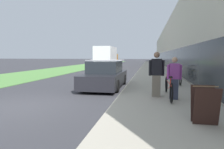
{
  "coord_description": "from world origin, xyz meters",
  "views": [
    {
      "loc": [
        4.24,
        -5.82,
        1.7
      ],
      "look_at": [
        0.94,
        11.87,
        0.03
      ],
      "focal_mm": 32.0,
      "sensor_mm": 36.0,
      "label": 1
    }
  ],
  "objects_px": {
    "person_bystander": "(156,74)",
    "cruiser_bike_nearest": "(179,78)",
    "cruiser_bike_farthest": "(171,72)",
    "bike_rack_hoop": "(178,77)",
    "parked_sedan_curbside": "(105,76)",
    "moving_truck": "(107,57)",
    "cruiser_bike_middle": "(178,73)",
    "tandem_bicycle": "(169,87)",
    "sandwich_board_sign": "(205,105)",
    "person_rider": "(174,78)"
  },
  "relations": [
    {
      "from": "person_bystander",
      "to": "cruiser_bike_nearest",
      "type": "height_order",
      "value": "person_bystander"
    },
    {
      "from": "cruiser_bike_farthest",
      "to": "person_bystander",
      "type": "bearing_deg",
      "value": -99.4
    },
    {
      "from": "bike_rack_hoop",
      "to": "parked_sedan_curbside",
      "type": "bearing_deg",
      "value": -175.11
    },
    {
      "from": "cruiser_bike_nearest",
      "to": "moving_truck",
      "type": "bearing_deg",
      "value": 115.48
    },
    {
      "from": "person_bystander",
      "to": "moving_truck",
      "type": "height_order",
      "value": "moving_truck"
    },
    {
      "from": "person_bystander",
      "to": "bike_rack_hoop",
      "type": "relative_size",
      "value": 2.07
    },
    {
      "from": "cruiser_bike_middle",
      "to": "moving_truck",
      "type": "height_order",
      "value": "moving_truck"
    },
    {
      "from": "moving_truck",
      "to": "bike_rack_hoop",
      "type": "bearing_deg",
      "value": -66.3
    },
    {
      "from": "parked_sedan_curbside",
      "to": "cruiser_bike_farthest",
      "type": "bearing_deg",
      "value": 55.89
    },
    {
      "from": "tandem_bicycle",
      "to": "sandwich_board_sign",
      "type": "xyz_separation_m",
      "value": [
        0.55,
        -3.01,
        0.08
      ]
    },
    {
      "from": "cruiser_bike_middle",
      "to": "parked_sedan_curbside",
      "type": "relative_size",
      "value": 0.42
    },
    {
      "from": "tandem_bicycle",
      "to": "bike_rack_hoop",
      "type": "distance_m",
      "value": 2.93
    },
    {
      "from": "person_rider",
      "to": "tandem_bicycle",
      "type": "bearing_deg",
      "value": 113.51
    },
    {
      "from": "sandwich_board_sign",
      "to": "moving_truck",
      "type": "bearing_deg",
      "value": 107.66
    },
    {
      "from": "person_bystander",
      "to": "tandem_bicycle",
      "type": "bearing_deg",
      "value": -0.14
    },
    {
      "from": "parked_sedan_curbside",
      "to": "sandwich_board_sign",
      "type": "bearing_deg",
      "value": -56.73
    },
    {
      "from": "person_rider",
      "to": "cruiser_bike_farthest",
      "type": "height_order",
      "value": "person_rider"
    },
    {
      "from": "bike_rack_hoop",
      "to": "cruiser_bike_nearest",
      "type": "xyz_separation_m",
      "value": [
        0.17,
        0.97,
        -0.14
      ]
    },
    {
      "from": "person_rider",
      "to": "bike_rack_hoop",
      "type": "height_order",
      "value": "person_rider"
    },
    {
      "from": "person_rider",
      "to": "cruiser_bike_middle",
      "type": "bearing_deg",
      "value": 80.97
    },
    {
      "from": "bike_rack_hoop",
      "to": "cruiser_bike_middle",
      "type": "relative_size",
      "value": 0.44
    },
    {
      "from": "cruiser_bike_nearest",
      "to": "sandwich_board_sign",
      "type": "xyz_separation_m",
      "value": [
        -0.36,
        -6.81,
        0.08
      ]
    },
    {
      "from": "cruiser_bike_middle",
      "to": "sandwich_board_sign",
      "type": "relative_size",
      "value": 2.11
    },
    {
      "from": "tandem_bicycle",
      "to": "person_rider",
      "type": "relative_size",
      "value": 1.77
    },
    {
      "from": "person_bystander",
      "to": "sandwich_board_sign",
      "type": "relative_size",
      "value": 1.94
    },
    {
      "from": "cruiser_bike_farthest",
      "to": "person_rider",
      "type": "bearing_deg",
      "value": -94.98
    },
    {
      "from": "cruiser_bike_nearest",
      "to": "sandwich_board_sign",
      "type": "bearing_deg",
      "value": -93.05
    },
    {
      "from": "bike_rack_hoop",
      "to": "cruiser_bike_middle",
      "type": "bearing_deg",
      "value": 82.19
    },
    {
      "from": "cruiser_bike_middle",
      "to": "tandem_bicycle",
      "type": "bearing_deg",
      "value": -100.94
    },
    {
      "from": "bike_rack_hoop",
      "to": "parked_sedan_curbside",
      "type": "relative_size",
      "value": 0.19
    },
    {
      "from": "bike_rack_hoop",
      "to": "person_bystander",
      "type": "bearing_deg",
      "value": -113.08
    },
    {
      "from": "cruiser_bike_middle",
      "to": "moving_truck",
      "type": "bearing_deg",
      "value": 120.08
    },
    {
      "from": "cruiser_bike_nearest",
      "to": "moving_truck",
      "type": "height_order",
      "value": "moving_truck"
    },
    {
      "from": "moving_truck",
      "to": "cruiser_bike_farthest",
      "type": "bearing_deg",
      "value": -56.2
    },
    {
      "from": "parked_sedan_curbside",
      "to": "moving_truck",
      "type": "height_order",
      "value": "moving_truck"
    },
    {
      "from": "tandem_bicycle",
      "to": "moving_truck",
      "type": "distance_m",
      "value": 20.95
    },
    {
      "from": "bike_rack_hoop",
      "to": "cruiser_bike_middle",
      "type": "xyz_separation_m",
      "value": [
        0.46,
        3.32,
        -0.1
      ]
    },
    {
      "from": "cruiser_bike_nearest",
      "to": "parked_sedan_curbside",
      "type": "xyz_separation_m",
      "value": [
        -3.98,
        -1.29,
        0.17
      ]
    },
    {
      "from": "parked_sedan_curbside",
      "to": "person_rider",
      "type": "bearing_deg",
      "value": -41.61
    },
    {
      "from": "cruiser_bike_farthest",
      "to": "bike_rack_hoop",
      "type": "bearing_deg",
      "value": -91.89
    },
    {
      "from": "sandwich_board_sign",
      "to": "moving_truck",
      "type": "xyz_separation_m",
      "value": [
        -7.27,
        22.83,
        0.94
      ]
    },
    {
      "from": "tandem_bicycle",
      "to": "person_bystander",
      "type": "bearing_deg",
      "value": 179.86
    },
    {
      "from": "person_rider",
      "to": "cruiser_bike_middle",
      "type": "height_order",
      "value": "person_rider"
    },
    {
      "from": "person_bystander",
      "to": "cruiser_bike_middle",
      "type": "distance_m",
      "value": 6.4
    },
    {
      "from": "cruiser_bike_farthest",
      "to": "parked_sedan_curbside",
      "type": "relative_size",
      "value": 0.4
    },
    {
      "from": "sandwich_board_sign",
      "to": "parked_sedan_curbside",
      "type": "relative_size",
      "value": 0.2
    },
    {
      "from": "person_bystander",
      "to": "parked_sedan_curbside",
      "type": "height_order",
      "value": "person_bystander"
    },
    {
      "from": "person_rider",
      "to": "person_bystander",
      "type": "bearing_deg",
      "value": 150.32
    },
    {
      "from": "bike_rack_hoop",
      "to": "moving_truck",
      "type": "bearing_deg",
      "value": 113.7
    },
    {
      "from": "cruiser_bike_nearest",
      "to": "sandwich_board_sign",
      "type": "relative_size",
      "value": 1.99
    }
  ]
}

